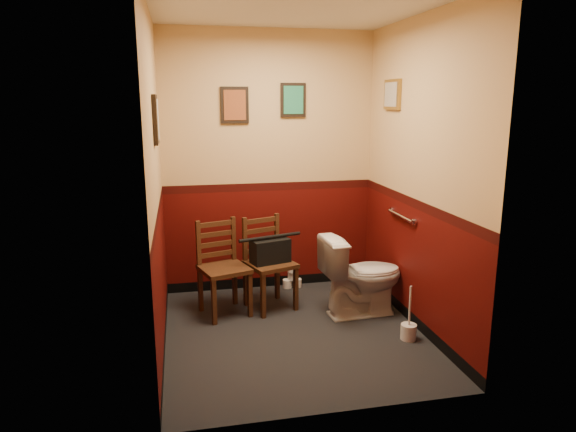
% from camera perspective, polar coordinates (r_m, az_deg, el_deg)
% --- Properties ---
extents(floor, '(2.20, 2.40, 0.00)m').
position_cam_1_polar(floor, '(4.62, 0.66, -12.88)').
color(floor, black).
rests_on(floor, ground).
extents(ceiling, '(2.20, 2.40, 0.00)m').
position_cam_1_polar(ceiling, '(4.22, 0.76, 22.33)').
color(ceiling, silver).
rests_on(ceiling, ground).
extents(wall_back, '(2.20, 0.00, 2.70)m').
position_cam_1_polar(wall_back, '(5.38, -2.10, 5.82)').
color(wall_back, '#430806').
rests_on(wall_back, ground).
extents(wall_front, '(2.20, 0.00, 2.70)m').
position_cam_1_polar(wall_front, '(3.07, 5.59, 0.55)').
color(wall_front, '#430806').
rests_on(wall_front, ground).
extents(wall_left, '(0.00, 2.40, 2.70)m').
position_cam_1_polar(wall_left, '(4.12, -14.43, 3.31)').
color(wall_left, '#430806').
rests_on(wall_left, ground).
extents(wall_right, '(0.00, 2.40, 2.70)m').
position_cam_1_polar(wall_right, '(4.58, 14.30, 4.23)').
color(wall_right, '#430806').
rests_on(wall_right, ground).
extents(grab_bar, '(0.05, 0.56, 0.06)m').
position_cam_1_polar(grab_bar, '(4.86, 12.44, -0.00)').
color(grab_bar, silver).
rests_on(grab_bar, wall_right).
extents(framed_print_back_a, '(0.28, 0.04, 0.36)m').
position_cam_1_polar(framed_print_back_a, '(5.27, -5.95, 12.16)').
color(framed_print_back_a, black).
rests_on(framed_print_back_a, wall_back).
extents(framed_print_back_b, '(0.26, 0.04, 0.34)m').
position_cam_1_polar(framed_print_back_b, '(5.37, 0.58, 12.77)').
color(framed_print_back_b, black).
rests_on(framed_print_back_b, wall_back).
extents(framed_print_left, '(0.04, 0.30, 0.38)m').
position_cam_1_polar(framed_print_left, '(4.17, -14.48, 10.34)').
color(framed_print_left, black).
rests_on(framed_print_left, wall_left).
extents(framed_print_right, '(0.04, 0.34, 0.28)m').
position_cam_1_polar(framed_print_right, '(5.07, 11.49, 13.09)').
color(framed_print_right, olive).
rests_on(framed_print_right, wall_right).
extents(toilet, '(0.80, 0.49, 0.76)m').
position_cam_1_polar(toilet, '(4.92, 8.20, -6.58)').
color(toilet, white).
rests_on(toilet, floor).
extents(toilet_brush, '(0.13, 0.13, 0.48)m').
position_cam_1_polar(toilet_brush, '(4.60, 13.25, -12.30)').
color(toilet_brush, silver).
rests_on(toilet_brush, floor).
extents(chair_left, '(0.52, 0.52, 0.90)m').
position_cam_1_polar(chair_left, '(4.91, -7.28, -5.73)').
color(chair_left, '#502C18').
rests_on(chair_left, floor).
extents(chair_right, '(0.53, 0.53, 0.90)m').
position_cam_1_polar(chair_right, '(5.02, -2.20, -5.23)').
color(chair_right, '#502C18').
rests_on(chair_right, floor).
extents(handbag, '(0.40, 0.28, 0.27)m').
position_cam_1_polar(handbag, '(4.94, -1.99, -3.86)').
color(handbag, black).
rests_on(handbag, chair_right).
extents(tp_stack, '(0.21, 0.13, 0.27)m').
position_cam_1_polar(tp_stack, '(5.62, 0.49, -6.86)').
color(tp_stack, silver).
rests_on(tp_stack, floor).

